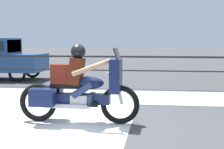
% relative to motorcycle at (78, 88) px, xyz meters
% --- Properties ---
extents(ground_plane, '(120.00, 120.00, 0.00)m').
position_rel_motorcycle_xyz_m(ground_plane, '(0.22, -0.20, -0.70)').
color(ground_plane, '#424244').
extents(sidewalk_band, '(44.00, 2.40, 0.01)m').
position_rel_motorcycle_xyz_m(sidewalk_band, '(0.22, 3.20, -0.70)').
color(sidewalk_band, '#99968E').
rests_on(sidewalk_band, ground).
extents(crosswalk_band, '(3.73, 6.00, 0.01)m').
position_rel_motorcycle_xyz_m(crosswalk_band, '(-0.80, -0.40, -0.70)').
color(crosswalk_band, silver).
rests_on(crosswalk_band, ground).
extents(fence_railing, '(36.00, 0.05, 1.10)m').
position_rel_motorcycle_xyz_m(fence_railing, '(0.22, 4.92, 0.16)').
color(fence_railing, '#232326').
rests_on(fence_railing, ground).
extents(motorcycle, '(2.43, 0.76, 1.56)m').
position_rel_motorcycle_xyz_m(motorcycle, '(0.00, 0.00, 0.00)').
color(motorcycle, black).
rests_on(motorcycle, ground).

